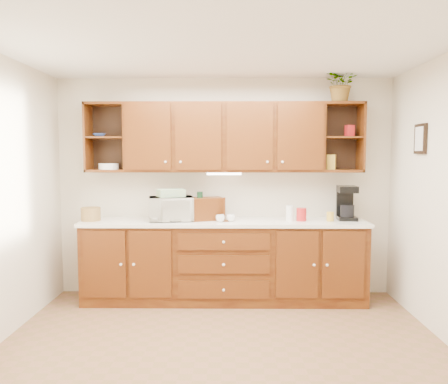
{
  "coord_description": "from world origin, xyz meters",
  "views": [
    {
      "loc": [
        0.06,
        -3.52,
        1.69
      ],
      "look_at": [
        0.0,
        1.15,
        1.29
      ],
      "focal_mm": 35.0,
      "sensor_mm": 36.0,
      "label": 1
    }
  ],
  "objects_px": {
    "bread_box": "(206,209)",
    "coffee_maker": "(346,203)",
    "microwave": "(171,209)",
    "potted_plant": "(342,84)"
  },
  "relations": [
    {
      "from": "potted_plant",
      "to": "bread_box",
      "type": "bearing_deg",
      "value": -177.73
    },
    {
      "from": "coffee_maker",
      "to": "microwave",
      "type": "bearing_deg",
      "value": -172.05
    },
    {
      "from": "bread_box",
      "to": "coffee_maker",
      "type": "distance_m",
      "value": 1.63
    },
    {
      "from": "microwave",
      "to": "potted_plant",
      "type": "bearing_deg",
      "value": -6.58
    },
    {
      "from": "coffee_maker",
      "to": "potted_plant",
      "type": "relative_size",
      "value": 0.95
    },
    {
      "from": "microwave",
      "to": "potted_plant",
      "type": "height_order",
      "value": "potted_plant"
    },
    {
      "from": "microwave",
      "to": "bread_box",
      "type": "distance_m",
      "value": 0.4
    },
    {
      "from": "microwave",
      "to": "bread_box",
      "type": "relative_size",
      "value": 1.33
    },
    {
      "from": "coffee_maker",
      "to": "potted_plant",
      "type": "height_order",
      "value": "potted_plant"
    },
    {
      "from": "microwave",
      "to": "coffee_maker",
      "type": "xyz_separation_m",
      "value": [
        2.02,
        0.11,
        0.05
      ]
    }
  ]
}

